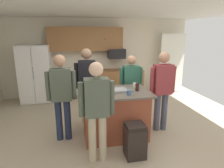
{
  "coord_description": "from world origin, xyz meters",
  "views": [
    {
      "loc": [
        -0.84,
        -3.81,
        2.08
      ],
      "look_at": [
        -0.05,
        0.06,
        1.05
      ],
      "focal_mm": 30.71,
      "sensor_mm": 36.0,
      "label": 1
    }
  ],
  "objects_px": {
    "kitchen_island": "(115,114)",
    "person_host_foreground": "(131,84)",
    "glass_dark_ale": "(92,94)",
    "person_guest_right": "(162,86)",
    "refrigerator": "(36,74)",
    "person_guest_left": "(97,107)",
    "tumbler_amber": "(137,87)",
    "serving_tray": "(116,90)",
    "microwave_over_range": "(116,54)",
    "glass_stout_tall": "(95,85)",
    "trash_bin": "(135,140)",
    "person_elder_center": "(87,81)",
    "mug_blue_stoneware": "(129,92)",
    "glass_pilsner": "(113,84)",
    "person_guest_by_door": "(61,92)",
    "mug_ceramic_white": "(135,85)",
    "glass_short_whisky": "(97,89)"
  },
  "relations": [
    {
      "from": "glass_pilsner",
      "to": "tumbler_amber",
      "type": "bearing_deg",
      "value": -37.74
    },
    {
      "from": "person_guest_right",
      "to": "person_elder_center",
      "type": "xyz_separation_m",
      "value": [
        -1.54,
        0.68,
        0.03
      ]
    },
    {
      "from": "mug_ceramic_white",
      "to": "glass_short_whisky",
      "type": "height_order",
      "value": "glass_short_whisky"
    },
    {
      "from": "person_guest_right",
      "to": "trash_bin",
      "type": "relative_size",
      "value": 2.85
    },
    {
      "from": "person_guest_left",
      "to": "glass_dark_ale",
      "type": "height_order",
      "value": "person_guest_left"
    },
    {
      "from": "person_host_foreground",
      "to": "tumbler_amber",
      "type": "xyz_separation_m",
      "value": [
        -0.11,
        -0.76,
        0.14
      ]
    },
    {
      "from": "person_host_foreground",
      "to": "glass_stout_tall",
      "type": "xyz_separation_m",
      "value": [
        -0.91,
        -0.39,
        0.12
      ]
    },
    {
      "from": "person_guest_by_door",
      "to": "trash_bin",
      "type": "bearing_deg",
      "value": -30.13
    },
    {
      "from": "trash_bin",
      "to": "glass_pilsner",
      "type": "bearing_deg",
      "value": 99.44
    },
    {
      "from": "person_guest_by_door",
      "to": "mug_ceramic_white",
      "type": "xyz_separation_m",
      "value": [
        1.52,
        0.12,
        0.03
      ]
    },
    {
      "from": "person_guest_right",
      "to": "tumbler_amber",
      "type": "xyz_separation_m",
      "value": [
        -0.6,
        -0.11,
        0.05
      ]
    },
    {
      "from": "person_guest_right",
      "to": "trash_bin",
      "type": "height_order",
      "value": "person_guest_right"
    },
    {
      "from": "microwave_over_range",
      "to": "glass_stout_tall",
      "type": "xyz_separation_m",
      "value": [
        -1.01,
        -2.42,
        -0.42
      ]
    },
    {
      "from": "trash_bin",
      "to": "person_elder_center",
      "type": "bearing_deg",
      "value": 114.58
    },
    {
      "from": "tumbler_amber",
      "to": "serving_tray",
      "type": "relative_size",
      "value": 0.36
    },
    {
      "from": "person_elder_center",
      "to": "tumbler_amber",
      "type": "xyz_separation_m",
      "value": [
        0.94,
        -0.79,
        0.02
      ]
    },
    {
      "from": "glass_pilsner",
      "to": "mug_blue_stoneware",
      "type": "bearing_deg",
      "value": -70.8
    },
    {
      "from": "tumbler_amber",
      "to": "serving_tray",
      "type": "bearing_deg",
      "value": 171.26
    },
    {
      "from": "glass_stout_tall",
      "to": "glass_short_whisky",
      "type": "height_order",
      "value": "glass_short_whisky"
    },
    {
      "from": "glass_pilsner",
      "to": "person_guest_by_door",
      "type": "bearing_deg",
      "value": -169.4
    },
    {
      "from": "refrigerator",
      "to": "glass_stout_tall",
      "type": "xyz_separation_m",
      "value": [
        1.59,
        -2.3,
        0.15
      ]
    },
    {
      "from": "person_guest_right",
      "to": "glass_short_whisky",
      "type": "relative_size",
      "value": 13.51
    },
    {
      "from": "person_guest_by_door",
      "to": "tumbler_amber",
      "type": "distance_m",
      "value": 1.49
    },
    {
      "from": "mug_blue_stoneware",
      "to": "serving_tray",
      "type": "relative_size",
      "value": 0.28
    },
    {
      "from": "person_guest_left",
      "to": "glass_short_whisky",
      "type": "distance_m",
      "value": 0.75
    },
    {
      "from": "person_elder_center",
      "to": "person_guest_left",
      "type": "relative_size",
      "value": 1.06
    },
    {
      "from": "tumbler_amber",
      "to": "serving_tray",
      "type": "distance_m",
      "value": 0.43
    },
    {
      "from": "person_host_foreground",
      "to": "serving_tray",
      "type": "xyz_separation_m",
      "value": [
        -0.53,
        -0.7,
        0.08
      ]
    },
    {
      "from": "person_guest_by_door",
      "to": "person_guest_left",
      "type": "height_order",
      "value": "person_guest_by_door"
    },
    {
      "from": "person_elder_center",
      "to": "mug_blue_stoneware",
      "type": "xyz_separation_m",
      "value": [
        0.7,
        -1.01,
        -0.01
      ]
    },
    {
      "from": "trash_bin",
      "to": "kitchen_island",
      "type": "bearing_deg",
      "value": 103.83
    },
    {
      "from": "kitchen_island",
      "to": "person_host_foreground",
      "type": "distance_m",
      "value": 0.99
    },
    {
      "from": "kitchen_island",
      "to": "mug_blue_stoneware",
      "type": "distance_m",
      "value": 0.64
    },
    {
      "from": "person_elder_center",
      "to": "glass_pilsner",
      "type": "bearing_deg",
      "value": 13.9
    },
    {
      "from": "microwave_over_range",
      "to": "person_host_foreground",
      "type": "relative_size",
      "value": 0.35
    },
    {
      "from": "refrigerator",
      "to": "glass_dark_ale",
      "type": "distance_m",
      "value": 3.27
    },
    {
      "from": "mug_ceramic_white",
      "to": "person_guest_by_door",
      "type": "bearing_deg",
      "value": -175.6
    },
    {
      "from": "person_guest_left",
      "to": "trash_bin",
      "type": "bearing_deg",
      "value": -59.66
    },
    {
      "from": "mug_blue_stoneware",
      "to": "glass_short_whisky",
      "type": "xyz_separation_m",
      "value": [
        -0.57,
        0.27,
        0.01
      ]
    },
    {
      "from": "person_host_foreground",
      "to": "glass_stout_tall",
      "type": "distance_m",
      "value": 1.0
    },
    {
      "from": "person_elder_center",
      "to": "mug_ceramic_white",
      "type": "distance_m",
      "value": 1.11
    },
    {
      "from": "refrigerator",
      "to": "serving_tray",
      "type": "distance_m",
      "value": 3.27
    },
    {
      "from": "glass_dark_ale",
      "to": "person_guest_right",
      "type": "bearing_deg",
      "value": 12.97
    },
    {
      "from": "person_guest_right",
      "to": "person_elder_center",
      "type": "bearing_deg",
      "value": -26.69
    },
    {
      "from": "glass_pilsner",
      "to": "glass_dark_ale",
      "type": "height_order",
      "value": "glass_pilsner"
    },
    {
      "from": "glass_stout_tall",
      "to": "trash_bin",
      "type": "height_order",
      "value": "glass_stout_tall"
    },
    {
      "from": "mug_blue_stoneware",
      "to": "serving_tray",
      "type": "bearing_deg",
      "value": 123.52
    },
    {
      "from": "person_guest_right",
      "to": "person_guest_left",
      "type": "xyz_separation_m",
      "value": [
        -1.5,
        -0.8,
        -0.04
      ]
    },
    {
      "from": "microwave_over_range",
      "to": "kitchen_island",
      "type": "relative_size",
      "value": 0.4
    },
    {
      "from": "refrigerator",
      "to": "kitchen_island",
      "type": "distance_m",
      "value": 3.29
    }
  ]
}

